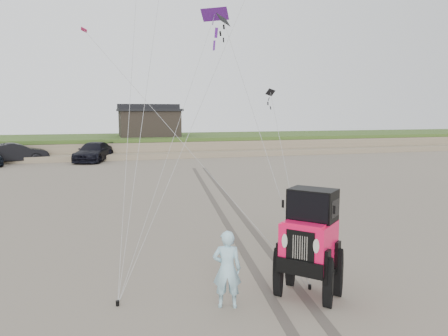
{
  "coord_description": "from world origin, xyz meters",
  "views": [
    {
      "loc": [
        -3.32,
        -9.41,
        4.27
      ],
      "look_at": [
        0.3,
        3.0,
        2.6
      ],
      "focal_mm": 35.0,
      "sensor_mm": 36.0,
      "label": 1
    }
  ],
  "objects_px": {
    "jeep": "(309,255)",
    "man": "(227,269)",
    "cabin": "(149,122)",
    "truck_b": "(16,153)",
    "truck_c": "(94,152)"
  },
  "relations": [
    {
      "from": "cabin",
      "to": "jeep",
      "type": "distance_m",
      "value": 37.73
    },
    {
      "from": "truck_c",
      "to": "man",
      "type": "height_order",
      "value": "man"
    },
    {
      "from": "truck_b",
      "to": "man",
      "type": "bearing_deg",
      "value": -177.2
    },
    {
      "from": "cabin",
      "to": "man",
      "type": "height_order",
      "value": "cabin"
    },
    {
      "from": "jeep",
      "to": "man",
      "type": "xyz_separation_m",
      "value": [
        -1.96,
        0.01,
        -0.14
      ]
    },
    {
      "from": "truck_b",
      "to": "truck_c",
      "type": "relative_size",
      "value": 0.9
    },
    {
      "from": "cabin",
      "to": "man",
      "type": "bearing_deg",
      "value": -94.1
    },
    {
      "from": "truck_b",
      "to": "man",
      "type": "height_order",
      "value": "man"
    },
    {
      "from": "truck_b",
      "to": "man",
      "type": "relative_size",
      "value": 2.93
    },
    {
      "from": "man",
      "to": "truck_b",
      "type": "bearing_deg",
      "value": -56.98
    },
    {
      "from": "cabin",
      "to": "jeep",
      "type": "bearing_deg",
      "value": -91.13
    },
    {
      "from": "truck_b",
      "to": "jeep",
      "type": "xyz_separation_m",
      "value": [
        11.13,
        -31.14,
        0.17
      ]
    },
    {
      "from": "man",
      "to": "cabin",
      "type": "bearing_deg",
      "value": -77.5
    },
    {
      "from": "truck_c",
      "to": "jeep",
      "type": "height_order",
      "value": "jeep"
    },
    {
      "from": "cabin",
      "to": "truck_b",
      "type": "distance_m",
      "value": 13.75
    }
  ]
}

